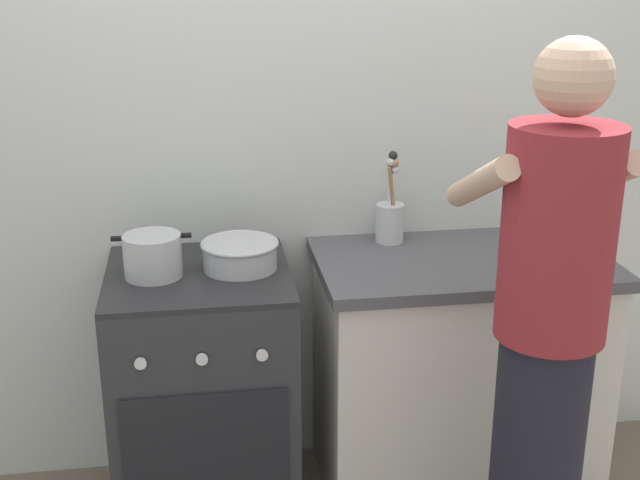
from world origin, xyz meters
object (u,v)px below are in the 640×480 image
Objects in this scene: stove_range at (204,394)px; pot at (153,256)px; mixing_bowl at (240,254)px; person at (546,347)px; oil_bottle at (532,229)px; utensil_crock at (390,217)px.

pot reaches higher than stove_range.
mixing_bowl reaches higher than stove_range.
person is (0.94, -0.62, 0.41)m from stove_range.
mixing_bowl is 1.16× the size of oil_bottle.
mixing_bowl is 0.77× the size of utensil_crock.
pot is (-0.14, -0.01, 0.52)m from stove_range.
person is at bearing -107.74° from oil_bottle.
mixing_bowl is at bearing -161.07° from utensil_crock.
mixing_bowl is 1.03m from person.
mixing_bowl is (0.28, 0.03, -0.02)m from pot.
oil_bottle reaches higher than stove_range.
pot is at bearing -174.84° from stove_range.
stove_range is 0.54m from pot.
utensil_crock reaches higher than mixing_bowl.
oil_bottle is at bearing -0.19° from stove_range.
person is at bearing -73.05° from utensil_crock.
oil_bottle reaches higher than mixing_bowl.
person is at bearing -33.38° from stove_range.
stove_range is 0.52m from mixing_bowl.
stove_range is 1.20m from person.
stove_range is at bearing -163.52° from utensil_crock.
pot is at bearing -174.26° from mixing_bowl.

